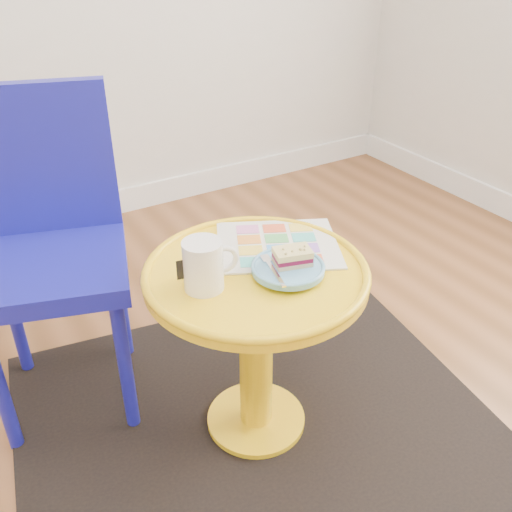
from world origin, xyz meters
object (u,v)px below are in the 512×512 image
side_table (256,319)px  chair (48,236)px  newspaper (278,245)px  plate (288,269)px  mug (204,264)px

side_table → chair: bearing=131.0°
chair → newspaper: size_ratio=2.90×
newspaper → chair: bearing=169.7°
chair → plate: size_ratio=5.15×
side_table → newspaper: bearing=33.3°
side_table → plate: (0.05, -0.06, 0.16)m
mug → plate: (0.19, -0.05, -0.05)m
chair → newspaper: bearing=-19.4°
side_table → chair: size_ratio=0.61×
chair → plate: bearing=-31.3°
side_table → plate: bearing=-46.8°
chair → mug: (0.25, -0.44, 0.07)m
newspaper → plate: size_ratio=1.78×
side_table → chair: chair is taller
chair → mug: 0.51m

